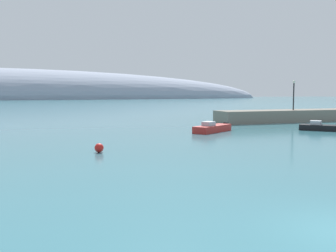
{
  "coord_description": "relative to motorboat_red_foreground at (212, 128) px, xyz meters",
  "views": [
    {
      "loc": [
        -8.46,
        -6.88,
        3.71
      ],
      "look_at": [
        3.82,
        20.96,
        1.03
      ],
      "focal_mm": 40.25,
      "sensor_mm": 36.0,
      "label": 1
    }
  ],
  "objects": [
    {
      "name": "breakwater_rocks",
      "position": [
        17.89,
        6.97,
        0.41
      ],
      "size": [
        24.72,
        5.48,
        1.53
      ],
      "primitive_type": "cube",
      "rotation": [
        0.0,
        0.0,
        -0.07
      ],
      "color": "gray",
      "rests_on": "ground"
    },
    {
      "name": "motorboat_red_foreground",
      "position": [
        0.0,
        0.0,
        0.0
      ],
      "size": [
        5.16,
        3.73,
        1.03
      ],
      "rotation": [
        0.0,
        0.0,
        3.66
      ],
      "color": "red",
      "rests_on": "water"
    },
    {
      "name": "motorboat_black_alongside_breakwater",
      "position": [
        10.64,
        -3.28,
        -0.04
      ],
      "size": [
        3.93,
        4.38,
        0.96
      ],
      "rotation": [
        0.0,
        0.0,
        2.23
      ],
      "color": "black",
      "rests_on": "water"
    },
    {
      "name": "mooring_buoy_red",
      "position": [
        -12.9,
        -8.0,
        -0.08
      ],
      "size": [
        0.57,
        0.57,
        0.57
      ],
      "primitive_type": "sphere",
      "color": "red",
      "rests_on": "water"
    },
    {
      "name": "harbor_lamp_post",
      "position": [
        15.75,
        6.5,
        3.54
      ],
      "size": [
        0.36,
        0.36,
        3.79
      ],
      "color": "black",
      "rests_on": "breakwater_rocks"
    }
  ]
}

